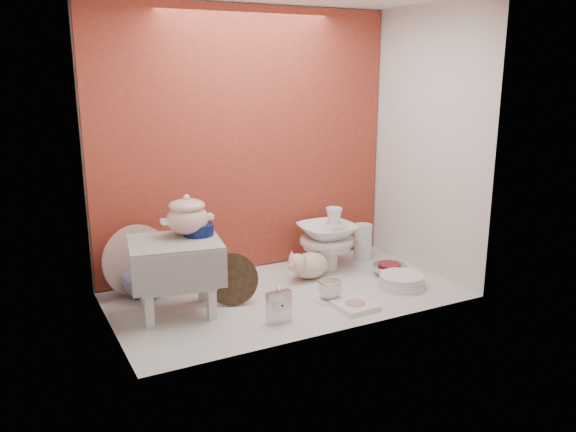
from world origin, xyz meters
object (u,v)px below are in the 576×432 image
(step_stool, at_px, (176,277))
(plush_pig, at_px, (310,265))
(floral_platter, at_px, (136,260))
(soup_tureen, at_px, (187,215))
(mantel_clock, at_px, (279,305))
(crystal_bowl, at_px, (389,270))
(gold_rim_teacup, at_px, (330,289))
(blue_white_vase, at_px, (144,273))
(dinner_plate_stack, at_px, (402,281))
(porcelain_tower, at_px, (327,239))

(step_stool, xyz_separation_m, plush_pig, (0.81, 0.11, -0.10))
(floral_platter, bearing_deg, soup_tureen, -55.09)
(mantel_clock, xyz_separation_m, crystal_bowl, (0.85, 0.28, -0.06))
(gold_rim_teacup, bearing_deg, step_stool, 164.30)
(plush_pig, bearing_deg, soup_tureen, -169.32)
(plush_pig, bearing_deg, step_stool, -166.00)
(plush_pig, height_order, crystal_bowl, plush_pig)
(gold_rim_teacup, bearing_deg, floral_platter, 147.45)
(soup_tureen, bearing_deg, mantel_clock, -51.66)
(floral_platter, relative_size, gold_rim_teacup, 3.08)
(floral_platter, bearing_deg, step_stool, -71.63)
(step_stool, height_order, blue_white_vase, step_stool)
(blue_white_vase, height_order, mantel_clock, blue_white_vase)
(step_stool, height_order, crystal_bowl, step_stool)
(step_stool, xyz_separation_m, dinner_plate_stack, (1.18, -0.23, -0.15))
(step_stool, relative_size, floral_platter, 1.13)
(porcelain_tower, bearing_deg, blue_white_vase, 175.50)
(mantel_clock, bearing_deg, crystal_bowl, 16.64)
(plush_pig, height_order, gold_rim_teacup, plush_pig)
(blue_white_vase, bearing_deg, soup_tureen, -55.26)
(mantel_clock, distance_m, crystal_bowl, 0.90)
(mantel_clock, distance_m, dinner_plate_stack, 0.80)
(gold_rim_teacup, bearing_deg, plush_pig, 78.54)
(mantel_clock, height_order, gold_rim_teacup, mantel_clock)
(floral_platter, relative_size, mantel_clock, 2.15)
(floral_platter, distance_m, porcelain_tower, 1.09)
(step_stool, xyz_separation_m, soup_tureen, (0.08, 0.05, 0.29))
(crystal_bowl, bearing_deg, plush_pig, 159.97)
(floral_platter, distance_m, crystal_bowl, 1.41)
(blue_white_vase, distance_m, dinner_plate_stack, 1.37)
(soup_tureen, bearing_deg, dinner_plate_stack, -14.80)
(blue_white_vase, height_order, gold_rim_teacup, blue_white_vase)
(step_stool, relative_size, crystal_bowl, 2.15)
(soup_tureen, bearing_deg, blue_white_vase, 124.74)
(dinner_plate_stack, bearing_deg, floral_platter, 156.15)
(step_stool, distance_m, floral_platter, 0.35)
(plush_pig, bearing_deg, blue_white_vase, 174.20)
(floral_platter, distance_m, dinner_plate_stack, 1.42)
(step_stool, bearing_deg, plush_pig, 17.74)
(mantel_clock, bearing_deg, gold_rim_teacup, 16.99)
(crystal_bowl, bearing_deg, porcelain_tower, 135.46)
(step_stool, bearing_deg, crystal_bowl, 7.65)
(plush_pig, relative_size, dinner_plate_stack, 1.08)
(porcelain_tower, bearing_deg, gold_rim_teacup, -118.97)
(blue_white_vase, bearing_deg, plush_pig, -11.77)
(soup_tureen, bearing_deg, step_stool, -147.35)
(porcelain_tower, bearing_deg, step_stool, -167.52)
(step_stool, height_order, soup_tureen, soup_tureen)
(plush_pig, distance_m, porcelain_tower, 0.22)
(plush_pig, distance_m, crystal_bowl, 0.47)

